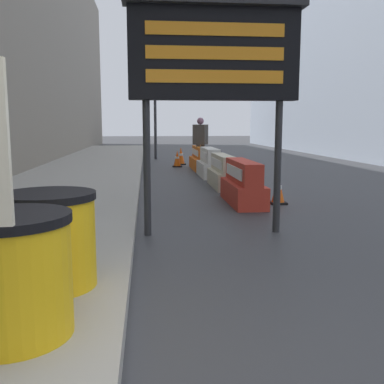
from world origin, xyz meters
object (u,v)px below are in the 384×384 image
Objects in this scene: traffic_cone_mid at (278,190)px; traffic_cone_far at (177,159)px; jersey_barrier_orange_near at (200,159)px; jersey_barrier_cream at (223,173)px; barrel_drum_foreground at (11,275)px; message_board at (214,55)px; traffic_cone_near at (181,156)px; pedestrian_worker at (200,139)px; jersey_barrier_red_striped at (243,185)px; traffic_light_near_curb at (155,97)px; jersey_barrier_white at (209,164)px; barrel_drum_middle at (49,239)px.

traffic_cone_mid is 8.06m from traffic_cone_far.
jersey_barrier_orange_near is at bearing -51.64° from traffic_cone_far.
barrel_drum_foreground is at bearing -108.94° from jersey_barrier_cream.
barrel_drum_foreground is at bearing -118.67° from message_board.
traffic_cone_near is 0.38× the size of pedestrian_worker.
jersey_barrier_red_striped is 0.49× the size of traffic_light_near_curb.
jersey_barrier_white is 3.26m from traffic_cone_far.
message_board is 13.99m from traffic_light_near_curb.
message_board reaches higher than traffic_cone_mid.
traffic_light_near_curb reaches higher than jersey_barrier_red_striped.
barrel_drum_middle is at bearing -125.85° from traffic_cone_mid.
jersey_barrier_red_striped is at bearing 170.23° from traffic_cone_mid.
jersey_barrier_orange_near reaches higher than traffic_cone_mid.
jersey_barrier_cream is at bearing 124.69° from pedestrian_worker.
jersey_barrier_orange_near is 1.99m from traffic_cone_near.
barrel_drum_foreground is 0.37× the size of jersey_barrier_orange_near.
pedestrian_worker is at bearing 90.11° from jersey_barrier_white.
barrel_drum_foreground is 1.35× the size of traffic_cone_far.
traffic_cone_mid is (0.67, -2.42, -0.08)m from jersey_barrier_cream.
traffic_light_near_curb reaches higher than jersey_barrier_orange_near.
traffic_cone_far is at bearing 95.40° from jersey_barrier_red_striped.
jersey_barrier_orange_near is (-0.00, 2.24, -0.03)m from jersey_barrier_white.
barrel_drum_middle is at bearing -105.88° from jersey_barrier_white.
traffic_light_near_curb is (-1.44, 6.96, 2.35)m from jersey_barrier_white.
traffic_light_near_curb reaches higher than traffic_cone_far.
jersey_barrier_cream is at bearing 90.00° from jersey_barrier_red_striped.
traffic_cone_far is (-0.74, 3.17, -0.08)m from jersey_barrier_white.
jersey_barrier_red_striped is 1.04× the size of pedestrian_worker.
barrel_drum_foreground is 12.82m from pedestrian_worker.
barrel_drum_middle is 0.45× the size of pedestrian_worker.
jersey_barrier_orange_near is at bearing -73.06° from traffic_light_near_curb.
traffic_cone_far is (-0.21, -0.98, -0.04)m from traffic_cone_near.
jersey_barrier_white is 3.35× the size of traffic_cone_mid.
traffic_cone_far is at bearing 128.36° from jersey_barrier_orange_near.
traffic_light_near_curb is (1.29, 17.24, 2.15)m from barrel_drum_foreground.
message_board reaches higher than jersey_barrier_red_striped.
jersey_barrier_cream is 1.00× the size of jersey_barrier_white.
traffic_light_near_curb is at bearing 101.68° from jersey_barrier_white.
pedestrian_worker reaches higher than traffic_cone_near.
barrel_drum_foreground is 4.17m from message_board.
pedestrian_worker is at bearing 77.74° from barrel_drum_foreground.
jersey_barrier_cream is (0.00, 2.31, -0.02)m from jersey_barrier_red_striped.
traffic_cone_near reaches higher than traffic_cone_mid.
jersey_barrier_cream is 1.05× the size of pedestrian_worker.
jersey_barrier_red_striped is 3.12× the size of traffic_cone_far.
barrel_drum_foreground is 0.25× the size of message_board.
message_board is 5.20m from jersey_barrier_cream.
traffic_cone_far is at bearing 103.11° from jersey_barrier_white.
jersey_barrier_orange_near is 5.48m from traffic_light_near_curb.
jersey_barrier_red_striped is at bearing -84.60° from traffic_cone_far.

